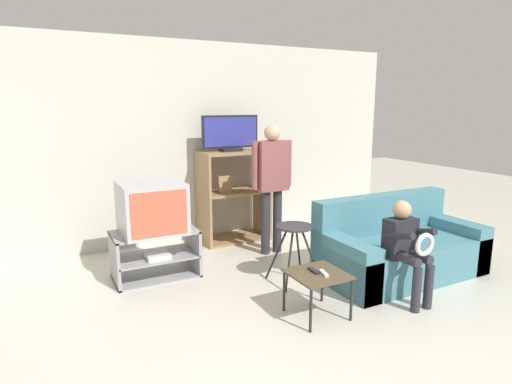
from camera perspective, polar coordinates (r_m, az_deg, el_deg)
name	(u,v)px	position (r m, az deg, el deg)	size (l,w,h in m)	color
ground_plane	(342,370)	(3.25, 11.36, -22.24)	(18.00, 18.00, 0.00)	beige
wall_back	(184,143)	(5.70, -9.53, 6.41)	(6.40, 0.06, 2.60)	beige
tv_stand	(156,254)	(4.68, -13.25, -8.10)	(0.87, 0.51, 0.50)	#939399
television_main	(152,207)	(4.54, -13.75, -1.98)	(0.63, 0.63, 0.53)	#B2B2B7
media_shelf	(234,195)	(5.70, -2.97, -0.43)	(0.89, 0.51, 1.20)	#9E7A51
television_flat	(230,134)	(5.58, -3.45, 7.70)	(0.77, 0.20, 0.46)	black
folding_stool	(294,235)	(4.38, 5.14, -5.74)	(0.46, 0.42, 0.60)	black
snack_table	(317,278)	(3.76, 8.20, -11.28)	(0.46, 0.46, 0.39)	brown
remote_control_black	(313,271)	(3.76, 7.67, -10.36)	(0.04, 0.14, 0.02)	#232328
remote_control_white	(324,273)	(3.72, 9.06, -10.64)	(0.04, 0.14, 0.02)	silver
couch	(398,249)	(4.87, 18.43, -7.22)	(1.76, 0.86, 0.82)	teal
person_standing_adult	(272,177)	(5.12, 2.12, 2.03)	(0.53, 0.20, 1.57)	#2D2D33
person_seated_child	(406,243)	(4.16, 19.42, -6.48)	(0.33, 0.43, 0.94)	#2D2D38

